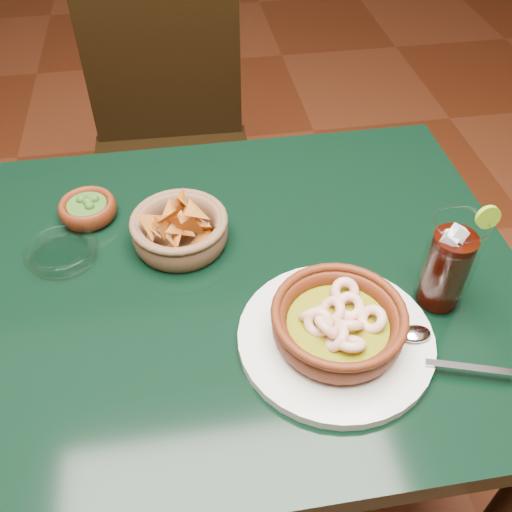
{
  "coord_description": "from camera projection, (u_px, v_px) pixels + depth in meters",
  "views": [
    {
      "loc": [
        0.04,
        -0.66,
        1.46
      ],
      "look_at": [
        0.14,
        -0.02,
        0.81
      ],
      "focal_mm": 40.0,
      "sensor_mm": 36.0,
      "label": 1
    }
  ],
  "objects": [
    {
      "name": "ground",
      "position": [
        202.0,
        477.0,
        1.48
      ],
      "size": [
        7.0,
        7.0,
        0.0
      ],
      "primitive_type": "plane",
      "color": "#471C0C",
      "rests_on": "ground"
    },
    {
      "name": "chip_basket",
      "position": [
        180.0,
        230.0,
        1.0
      ],
      "size": [
        0.2,
        0.2,
        0.11
      ],
      "color": "brown",
      "rests_on": "dining_table"
    },
    {
      "name": "dining_chair",
      "position": [
        171.0,
        149.0,
        1.61
      ],
      "size": [
        0.46,
        0.46,
        0.97
      ],
      "color": "black",
      "rests_on": "ground"
    },
    {
      "name": "dining_table",
      "position": [
        177.0,
        319.0,
        1.02
      ],
      "size": [
        1.2,
        0.8,
        0.75
      ],
      "color": "black",
      "rests_on": "ground"
    },
    {
      "name": "cola_drink",
      "position": [
        448.0,
        264.0,
        0.87
      ],
      "size": [
        0.17,
        0.17,
        0.19
      ],
      "color": "white",
      "rests_on": "dining_table"
    },
    {
      "name": "guacamole_ramekin",
      "position": [
        88.0,
        209.0,
        1.06
      ],
      "size": [
        0.13,
        0.13,
        0.04
      ],
      "color": "#4D1C0B",
      "rests_on": "dining_table"
    },
    {
      "name": "glass_ashtray",
      "position": [
        62.0,
        252.0,
        0.99
      ],
      "size": [
        0.14,
        0.14,
        0.03
      ],
      "color": "white",
      "rests_on": "dining_table"
    },
    {
      "name": "shrimp_plate",
      "position": [
        338.0,
        327.0,
        0.84
      ],
      "size": [
        0.38,
        0.3,
        0.09
      ],
      "color": "silver",
      "rests_on": "dining_table"
    }
  ]
}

